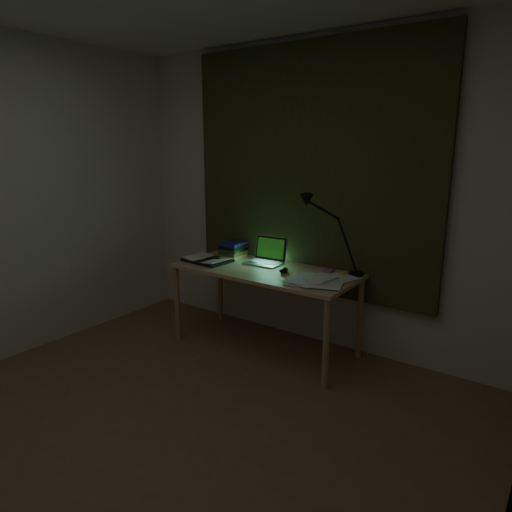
{
  "coord_description": "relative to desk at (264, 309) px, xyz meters",
  "views": [
    {
      "loc": [
        1.83,
        -1.35,
        1.66
      ],
      "look_at": [
        -0.17,
        1.47,
        0.82
      ],
      "focal_mm": 32.0,
      "sensor_mm": 36.0,
      "label": 1
    }
  ],
  "objects": [
    {
      "name": "sticky_pink",
      "position": [
        0.45,
        0.23,
        0.35
      ],
      "size": [
        0.08,
        0.08,
        0.02
      ],
      "primitive_type": "cube",
      "rotation": [
        0.0,
        0.0,
        0.05
      ],
      "color": "#E1578D",
      "rests_on": "desk"
    },
    {
      "name": "loose_papers",
      "position": [
        0.47,
        -0.01,
        0.35
      ],
      "size": [
        0.48,
        0.49,
        0.02
      ],
      "primitive_type": null,
      "rotation": [
        0.0,
        0.0,
        -0.33
      ],
      "color": "silver",
      "rests_on": "desk"
    },
    {
      "name": "sticky_yellow",
      "position": [
        0.58,
        0.23,
        0.35
      ],
      "size": [
        0.09,
        0.09,
        0.01
      ],
      "primitive_type": "cube",
      "rotation": [
        0.0,
        0.0,
        -0.37
      ],
      "color": "gold",
      "rests_on": "desk"
    },
    {
      "name": "wall_back",
      "position": [
        0.17,
        0.41,
        0.91
      ],
      "size": [
        3.5,
        0.0,
        2.5
      ],
      "primitive_type": "cube",
      "color": "silver",
      "rests_on": "ground"
    },
    {
      "name": "desk_lamp",
      "position": [
        0.68,
        0.26,
        0.64
      ],
      "size": [
        0.4,
        0.32,
        0.6
      ],
      "primitive_type": null,
      "rotation": [
        0.0,
        0.0,
        -0.03
      ],
      "color": "black",
      "rests_on": "desk"
    },
    {
      "name": "curtain",
      "position": [
        0.17,
        0.37,
        1.11
      ],
      "size": [
        2.2,
        0.06,
        2.0
      ],
      "primitive_type": "cube",
      "color": "#2A2E17",
      "rests_on": "wall_back"
    },
    {
      "name": "floor",
      "position": [
        0.17,
        -1.59,
        -0.34
      ],
      "size": [
        3.5,
        4.0,
        0.0
      ],
      "primitive_type": "cube",
      "color": "brown",
      "rests_on": "ground"
    },
    {
      "name": "laptop",
      "position": [
        -0.1,
        0.13,
        0.45
      ],
      "size": [
        0.32,
        0.35,
        0.22
      ],
      "primitive_type": null,
      "rotation": [
        0.0,
        0.0,
        0.05
      ],
      "color": "silver",
      "rests_on": "desk"
    },
    {
      "name": "open_textbook",
      "position": [
        -0.54,
        -0.08,
        0.36
      ],
      "size": [
        0.4,
        0.3,
        0.03
      ],
      "primitive_type": null,
      "rotation": [
        0.0,
        0.0,
        -0.07
      ],
      "color": "silver",
      "rests_on": "desk"
    },
    {
      "name": "mouse",
      "position": [
        0.18,
        0.0,
        0.36
      ],
      "size": [
        0.09,
        0.12,
        0.04
      ],
      "primitive_type": "ellipsoid",
      "rotation": [
        0.0,
        0.0,
        0.23
      ],
      "color": "black",
      "rests_on": "desk"
    },
    {
      "name": "book_stack",
      "position": [
        -0.46,
        0.17,
        0.42
      ],
      "size": [
        0.2,
        0.23,
        0.14
      ],
      "primitive_type": null,
      "rotation": [
        0.0,
        0.0,
        0.09
      ],
      "color": "silver",
      "rests_on": "desk"
    },
    {
      "name": "desk",
      "position": [
        0.0,
        0.0,
        0.0
      ],
      "size": [
        1.51,
        0.66,
        0.69
      ],
      "primitive_type": null,
      "color": "tan",
      "rests_on": "floor"
    }
  ]
}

